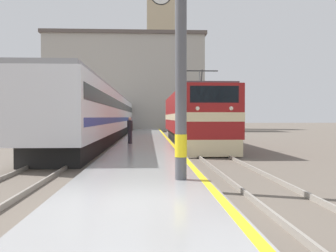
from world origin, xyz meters
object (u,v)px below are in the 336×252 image
(locomotive_train, at_px, (192,118))
(clock_tower, at_px, (161,36))
(person_on_platform, at_px, (130,130))
(catenary_mast, at_px, (183,35))
(passenger_train, at_px, (112,115))

(locomotive_train, relative_size, clock_tower, 0.64)
(locomotive_train, height_order, clock_tower, clock_tower)
(person_on_platform, distance_m, clock_tower, 47.49)
(catenary_mast, xyz_separation_m, person_on_platform, (-2.08, 14.33, -2.94))
(catenary_mast, height_order, clock_tower, clock_tower)
(person_on_platform, bearing_deg, clock_tower, 85.80)
(passenger_train, xyz_separation_m, catenary_mast, (4.71, -30.35, 1.96))
(clock_tower, bearing_deg, catenary_mast, -91.18)
(locomotive_train, distance_m, passenger_train, 14.34)
(person_on_platform, height_order, clock_tower, clock_tower)
(locomotive_train, relative_size, passenger_train, 0.37)
(passenger_train, relative_size, person_on_platform, 32.42)
(locomotive_train, relative_size, person_on_platform, 11.84)
(locomotive_train, xyz_separation_m, passenger_train, (-6.89, 12.57, 0.23))
(passenger_train, bearing_deg, locomotive_train, -61.27)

